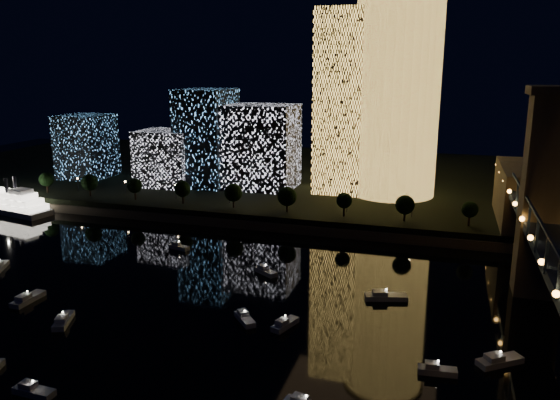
{
  "coord_description": "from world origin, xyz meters",
  "views": [
    {
      "loc": [
        41.55,
        -88.05,
        54.23
      ],
      "look_at": [
        -2.42,
        55.0,
        17.5
      ],
      "focal_mm": 35.0,
      "sensor_mm": 36.0,
      "label": 1
    }
  ],
  "objects": [
    {
      "name": "midrise_blocks",
      "position": [
        -61.13,
        121.76,
        21.54
      ],
      "size": [
        107.2,
        29.33,
        40.16
      ],
      "color": "white",
      "rests_on": "far_bank"
    },
    {
      "name": "seawall",
      "position": [
        0.0,
        82.0,
        1.5
      ],
      "size": [
        420.0,
        6.0,
        3.0
      ],
      "primitive_type": "cube",
      "color": "#6B5E4C",
      "rests_on": "ground"
    },
    {
      "name": "tower_cylindrical",
      "position": [
        22.12,
        126.82,
        42.95
      ],
      "size": [
        34.0,
        34.0,
        75.65
      ],
      "color": "#F8BB4F",
      "rests_on": "far_bank"
    },
    {
      "name": "ground",
      "position": [
        0.0,
        0.0,
        0.0
      ],
      "size": [
        520.0,
        520.0,
        0.0
      ],
      "primitive_type": "plane",
      "color": "black",
      "rests_on": "ground"
    },
    {
      "name": "motorboats",
      "position": [
        -3.63,
        10.14,
        0.81
      ],
      "size": [
        134.84,
        87.0,
        2.78
      ],
      "color": "silver",
      "rests_on": "ground"
    },
    {
      "name": "riverboat",
      "position": [
        -122.02,
        75.6,
        3.63
      ],
      "size": [
        47.86,
        18.28,
        14.14
      ],
      "color": "silver",
      "rests_on": "ground"
    },
    {
      "name": "street_lamps",
      "position": [
        -34.0,
        94.0,
        9.02
      ],
      "size": [
        132.7,
        0.7,
        5.65
      ],
      "color": "black",
      "rests_on": "far_bank"
    },
    {
      "name": "tower_rectangular",
      "position": [
        2.6,
        127.36,
        40.34
      ],
      "size": [
        22.21,
        22.21,
        70.68
      ],
      "primitive_type": "cube",
      "color": "#F8BB4F",
      "rests_on": "far_bank"
    },
    {
      "name": "esplanade_trees",
      "position": [
        -31.76,
        88.0,
        10.47
      ],
      "size": [
        165.47,
        6.79,
        8.9
      ],
      "color": "black",
      "rests_on": "far_bank"
    },
    {
      "name": "far_bank",
      "position": [
        0.0,
        160.0,
        2.5
      ],
      "size": [
        420.0,
        160.0,
        5.0
      ],
      "primitive_type": "cube",
      "color": "black",
      "rests_on": "ground"
    }
  ]
}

